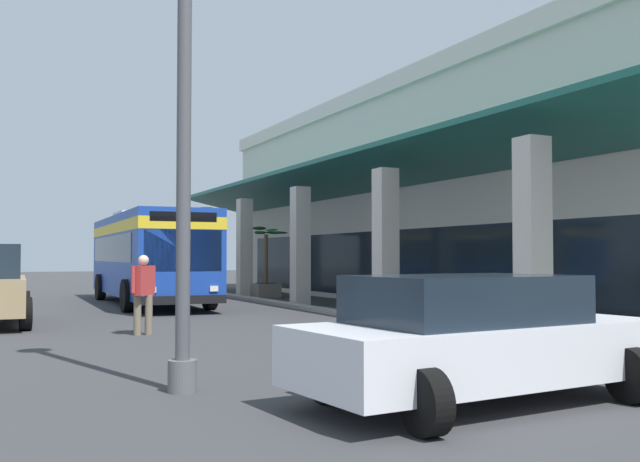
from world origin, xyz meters
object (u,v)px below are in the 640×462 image
at_px(transit_bus, 148,252).
at_px(lot_light_pole, 184,53).
at_px(potted_palm, 266,282).
at_px(parked_sedan_white, 475,338).
at_px(pedestrian, 143,290).

distance_m(transit_bus, lot_light_pole, 17.46).
bearing_deg(transit_bus, potted_palm, 110.26).
distance_m(parked_sedan_white, pedestrian, 9.14).
height_order(transit_bus, lot_light_pole, lot_light_pole).
distance_m(pedestrian, lot_light_pole, 7.59).
height_order(parked_sedan_white, potted_palm, potted_palm).
bearing_deg(lot_light_pole, transit_bus, 169.51).
height_order(parked_sedan_white, pedestrian, pedestrian).
distance_m(transit_bus, pedestrian, 10.50).
xyz_separation_m(transit_bus, lot_light_pole, (17.00, -3.15, 2.40)).
xyz_separation_m(parked_sedan_white, pedestrian, (-8.92, -1.95, 0.22)).
bearing_deg(potted_palm, pedestrian, -31.66).
bearing_deg(transit_bus, lot_light_pole, -10.49).
height_order(potted_palm, lot_light_pole, lot_light_pole).
distance_m(potted_palm, lot_light_pole, 21.02).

